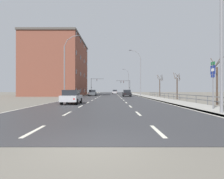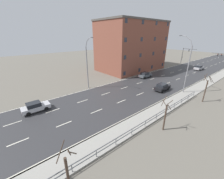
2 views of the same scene
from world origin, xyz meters
The scene contains 16 objects.
ground_plane centered at (0.00, 48.00, -0.06)m, with size 160.00×160.00×0.12m.
road_asphalt_strip centered at (0.00, 60.00, 0.01)m, with size 14.00×120.00×0.03m.
sidewalk_right centered at (8.43, 60.00, 0.06)m, with size 3.00×120.00×0.12m.
guardrail centered at (9.85, 22.36, 0.71)m, with size 0.07×38.65×1.00m.
street_lamp_midground centered at (7.41, 42.05, 5.53)m, with size 2.88×0.24×11.37m.
street_lamp_left_bank centered at (-7.40, 28.04, 5.36)m, with size 2.88×0.24×11.03m.
traffic_signal_right centered at (6.43, 73.92, 3.87)m, with size 5.65×0.36×5.54m.
traffic_signal_left centered at (-6.96, 73.69, 4.16)m, with size 5.29×0.36×6.33m.
car_distant centered at (-3.88, 16.14, 0.80)m, with size 1.84×4.10×1.57m.
car_mid_centre centered at (-4.44, 44.69, 0.80)m, with size 1.84×4.10×1.57m.
car_near_right centered at (1.69, 66.47, 0.80)m, with size 2.00×4.18×1.57m.
car_far_left centered at (4.05, 39.68, 0.80)m, with size 1.93×4.15×1.57m.
brick_building centered at (-14.47, 49.29, 7.87)m, with size 13.73×22.01×15.71m.
bare_tree_near centered at (11.66, 15.03, 2.28)m, with size 1.32×1.37×5.10m.
bare_tree_mid centered at (11.69, 27.58, 2.10)m, with size 1.06×1.07×4.56m.
bare_tree_far centered at (11.92, 40.36, 2.43)m, with size 1.48×1.35×5.18m.
Camera 2 is at (18.82, 13.03, 11.47)m, focal length 22.28 mm.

